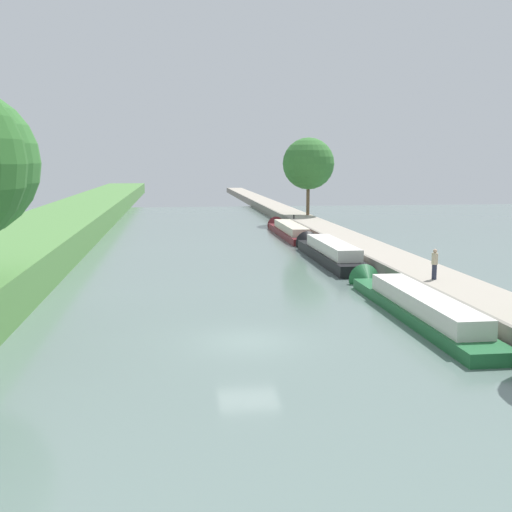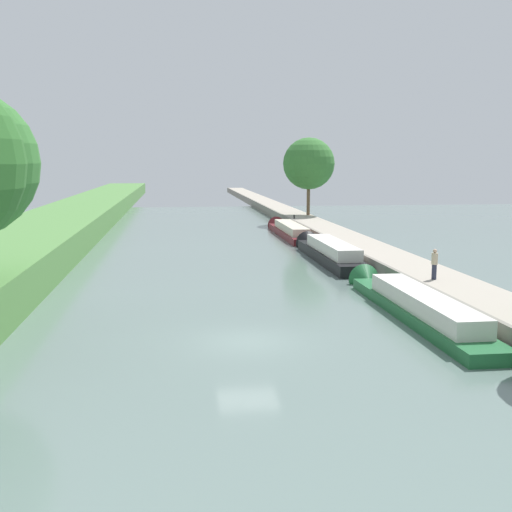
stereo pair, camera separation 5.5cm
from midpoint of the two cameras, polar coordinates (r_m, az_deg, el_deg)
name	(u,v)px [view 1 (the left image)]	position (r m, az deg, el deg)	size (l,w,h in m)	color
ground_plane	(248,342)	(26.43, -0.77, -7.70)	(160.00, 160.00, 0.00)	slate
stone_quay	(475,321)	(29.05, 18.99, -5.56)	(0.25, 260.00, 1.10)	gray
narrowboat_green	(412,304)	(31.76, 13.77, -4.17)	(1.99, 16.18, 2.02)	#1E6033
narrowboat_black	(328,252)	(48.08, 6.42, 0.39)	(2.12, 15.24, 2.22)	black
narrowboat_maroon	(288,230)	(63.79, 2.88, 2.31)	(2.00, 16.16, 1.98)	maroon
tree_rightbank_midnear	(308,164)	(76.10, 4.69, 8.24)	(6.09, 6.09, 9.13)	brown
person_walking	(435,263)	(35.57, 15.66, -0.64)	(0.34, 0.34, 1.66)	#282D42
mooring_bollard_far	(294,217)	(71.16, 3.39, 3.53)	(0.16, 0.16, 0.45)	black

